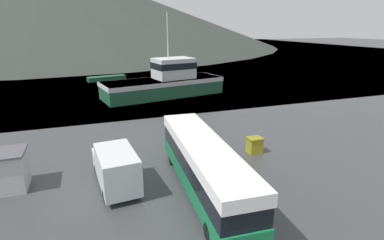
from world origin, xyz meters
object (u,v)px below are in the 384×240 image
Objects in this scene: tour_bus at (204,164)px; small_boat at (107,78)px; storage_bin at (254,145)px; delivery_van at (116,167)px; dock_kiosk at (4,171)px; fishing_boat at (166,82)px.

tour_bus is 42.84m from small_boat.
delivery_van is at bearing -171.41° from storage_bin.
storage_bin is at bearing 3.82° from delivery_van.
delivery_van is 0.83× the size of small_boat.
tour_bus is 9.67× the size of storage_bin.
small_boat is (8.91, 38.42, -0.86)m from dock_kiosk.
delivery_van is at bearing 164.47° from small_boat.
storage_bin is at bearing 37.91° from tour_bus.
fishing_boat is 22.72m from storage_bin.
tour_bus reaches higher than small_boat.
storage_bin is 39.59m from small_boat.
fishing_boat reaches higher than tour_bus.
tour_bus is at bearing 171.35° from small_boat.
small_boat is at bearing 102.69° from storage_bin.
tour_bus reaches higher than delivery_van.
storage_bin reaches higher than small_boat.
storage_bin is at bearing -179.50° from small_boat.
fishing_boat is 14.11× the size of storage_bin.
fishing_boat reaches higher than dock_kiosk.
dock_kiosk is (-11.56, 4.32, -0.56)m from tour_bus.
storage_bin is at bearing -0.67° from dock_kiosk.
fishing_boat is 17.62m from small_boat.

